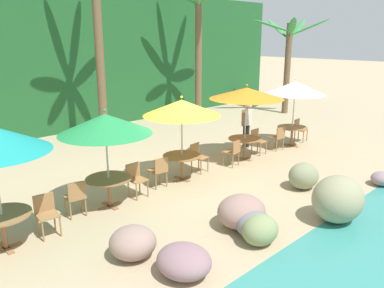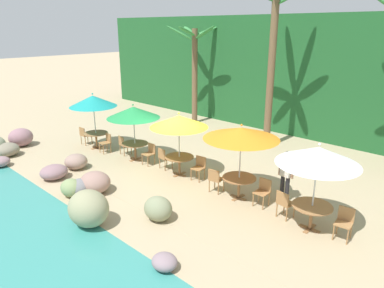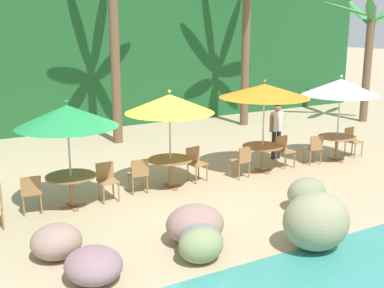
# 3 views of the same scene
# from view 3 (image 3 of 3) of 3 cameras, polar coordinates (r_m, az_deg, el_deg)

# --- Properties ---
(ground_plane) EXTENTS (120.00, 120.00, 0.00)m
(ground_plane) POSITION_cam_3_polar(r_m,az_deg,el_deg) (12.13, -2.40, -5.36)
(ground_plane) COLOR tan
(terrace_deck) EXTENTS (18.00, 5.20, 0.01)m
(terrace_deck) POSITION_cam_3_polar(r_m,az_deg,el_deg) (12.13, -2.40, -5.34)
(terrace_deck) COLOR tan
(terrace_deck) RESTS_ON ground
(foliage_backdrop) EXTENTS (28.00, 2.40, 6.00)m
(foliage_backdrop) POSITION_cam_3_polar(r_m,az_deg,el_deg) (19.92, -14.63, 10.57)
(foliage_backdrop) COLOR #1E5628
(foliage_backdrop) RESTS_ON ground
(rock_seawall) EXTENTS (12.47, 2.94, 1.06)m
(rock_seawall) POSITION_cam_3_polar(r_m,az_deg,el_deg) (7.84, -14.89, -14.03)
(rock_seawall) COLOR gray
(rock_seawall) RESTS_ON ground
(umbrella_green) EXTENTS (2.19, 2.19, 2.42)m
(umbrella_green) POSITION_cam_3_polar(r_m,az_deg,el_deg) (10.80, -14.28, 3.17)
(umbrella_green) COLOR silver
(umbrella_green) RESTS_ON ground
(dining_table_green) EXTENTS (1.10, 1.10, 0.74)m
(dining_table_green) POSITION_cam_3_polar(r_m,az_deg,el_deg) (11.15, -13.84, -4.18)
(dining_table_green) COLOR olive
(dining_table_green) RESTS_ON ground
(chair_green_seaward) EXTENTS (0.42, 0.43, 0.87)m
(chair_green_seaward) POSITION_cam_3_polar(r_m,az_deg,el_deg) (11.50, -9.85, -3.95)
(chair_green_seaward) COLOR #9E7042
(chair_green_seaward) RESTS_ON ground
(chair_green_inland) EXTENTS (0.48, 0.48, 0.87)m
(chair_green_inland) POSITION_cam_3_polar(r_m,az_deg,el_deg) (11.03, -18.13, -5.23)
(chair_green_inland) COLOR #9E7042
(chair_green_inland) RESTS_ON ground
(umbrella_yellow) EXTENTS (2.16, 2.16, 2.45)m
(umbrella_yellow) POSITION_cam_3_polar(r_m,az_deg,el_deg) (11.81, -2.61, 4.69)
(umbrella_yellow) COLOR silver
(umbrella_yellow) RESTS_ON ground
(dining_table_yellow) EXTENTS (1.10, 1.10, 0.74)m
(dining_table_yellow) POSITION_cam_3_polar(r_m,az_deg,el_deg) (12.13, -2.53, -2.31)
(dining_table_yellow) COLOR olive
(dining_table_yellow) RESTS_ON ground
(chair_yellow_seaward) EXTENTS (0.47, 0.48, 0.87)m
(chair_yellow_seaward) POSITION_cam_3_polar(r_m,az_deg,el_deg) (12.72, 0.38, -2.01)
(chair_yellow_seaward) COLOR #9E7042
(chair_yellow_seaward) RESTS_ON ground
(chair_yellow_inland) EXTENTS (0.46, 0.46, 0.87)m
(chair_yellow_inland) POSITION_cam_3_polar(r_m,az_deg,el_deg) (11.81, -6.20, -3.35)
(chair_yellow_inland) COLOR #9E7042
(chair_yellow_inland) RESTS_ON ground
(umbrella_orange) EXTENTS (2.42, 2.42, 2.54)m
(umbrella_orange) POSITION_cam_3_polar(r_m,az_deg,el_deg) (13.25, 8.41, 6.11)
(umbrella_orange) COLOR silver
(umbrella_orange) RESTS_ON ground
(dining_table_orange) EXTENTS (1.10, 1.10, 0.74)m
(dining_table_orange) POSITION_cam_3_polar(r_m,az_deg,el_deg) (13.56, 8.17, -0.70)
(dining_table_orange) COLOR olive
(dining_table_orange) RESTS_ON ground
(chair_orange_seaward) EXTENTS (0.43, 0.44, 0.87)m
(chair_orange_seaward) POSITION_cam_3_polar(r_m,az_deg,el_deg) (14.19, 10.57, -0.56)
(chair_orange_seaward) COLOR #9E7042
(chair_orange_seaward) RESTS_ON ground
(chair_orange_inland) EXTENTS (0.48, 0.48, 0.87)m
(chair_orange_inland) POSITION_cam_3_polar(r_m,az_deg,el_deg) (12.94, 5.82, -1.80)
(chair_orange_inland) COLOR #9E7042
(chair_orange_inland) RESTS_ON ground
(umbrella_white) EXTENTS (2.21, 2.21, 2.54)m
(umbrella_white) POSITION_cam_3_polar(r_m,az_deg,el_deg) (14.85, 16.86, 6.33)
(umbrella_white) COLOR silver
(umbrella_white) RESTS_ON ground
(dining_table_white) EXTENTS (1.10, 1.10, 0.74)m
(dining_table_white) POSITION_cam_3_polar(r_m,az_deg,el_deg) (15.12, 16.44, 0.39)
(dining_table_white) COLOR olive
(dining_table_white) RESTS_ON ground
(chair_white_seaward) EXTENTS (0.47, 0.48, 0.87)m
(chair_white_seaward) POSITION_cam_3_polar(r_m,az_deg,el_deg) (15.87, 18.02, 0.51)
(chair_white_seaward) COLOR #9E7042
(chair_white_seaward) RESTS_ON ground
(chair_white_inland) EXTENTS (0.47, 0.48, 0.87)m
(chair_white_inland) POSITION_cam_3_polar(r_m,az_deg,el_deg) (14.58, 13.99, -0.36)
(chair_white_inland) COLOR #9E7042
(chair_white_inland) RESTS_ON ground
(palm_tree_third) EXTENTS (3.74, 3.63, 6.46)m
(palm_tree_third) POSITION_cam_3_polar(r_m,az_deg,el_deg) (19.55, 6.40, 15.16)
(palm_tree_third) COLOR brown
(palm_tree_third) RESTS_ON ground
(palm_tree_fourth) EXTENTS (3.65, 3.67, 4.96)m
(palm_tree_fourth) POSITION_cam_3_polar(r_m,az_deg,el_deg) (21.41, 19.88, 11.30)
(palm_tree_fourth) COLOR brown
(palm_tree_fourth) RESTS_ON ground
(waiter_in_white) EXTENTS (0.52, 0.24, 1.70)m
(waiter_in_white) POSITION_cam_3_polar(r_m,az_deg,el_deg) (14.86, 9.79, 1.99)
(waiter_in_white) COLOR #232328
(waiter_in_white) RESTS_ON ground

